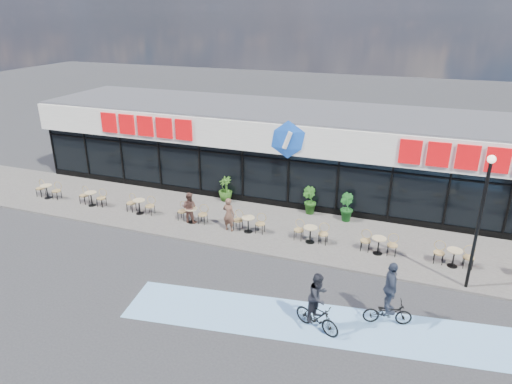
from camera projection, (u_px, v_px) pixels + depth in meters
ground at (236, 278)px, 17.64m from camera, size 120.00×120.00×0.00m
sidewalk at (273, 228)px, 21.53m from camera, size 44.00×5.00×0.10m
bike_lane at (331, 325)px, 15.05m from camera, size 14.17×4.13×0.01m
building at (304, 150)px, 25.40m from camera, size 30.60×6.57×4.75m
lamp_post at (481, 212)px, 15.80m from camera, size 0.28×0.28×5.11m
bistro_set_0 at (48, 190)px, 24.75m from camera, size 1.54×0.62×0.90m
bistro_set_1 at (92, 197)px, 23.81m from camera, size 1.54×0.62×0.90m
bistro_set_2 at (140, 204)px, 22.88m from camera, size 1.54×0.62×0.90m
bistro_set_3 at (192, 213)px, 21.94m from camera, size 1.54×0.62×0.90m
bistro_set_4 at (249, 222)px, 21.00m from camera, size 1.54×0.62×0.90m
bistro_set_5 at (311, 232)px, 20.07m from camera, size 1.54×0.62×0.90m
bistro_set_6 at (379, 243)px, 19.13m from camera, size 1.54×0.62×0.90m
bistro_set_7 at (454, 255)px, 18.20m from camera, size 1.54×0.62×0.90m
potted_plant_left at (225, 189)px, 24.31m from camera, size 0.96×0.96×1.32m
potted_plant_mid at (309, 200)px, 22.79m from camera, size 0.95×0.90×1.36m
potted_plant_right at (346, 207)px, 22.01m from camera, size 0.94×0.96×1.36m
patron_left at (229, 214)px, 20.94m from camera, size 0.62×0.44×1.62m
patron_right at (189, 207)px, 21.77m from camera, size 0.78×0.62×1.53m
cyclist_a at (389, 299)px, 14.80m from camera, size 1.68×1.15×2.28m
cyclist_c at (318, 307)px, 14.49m from camera, size 1.71×1.07×2.10m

